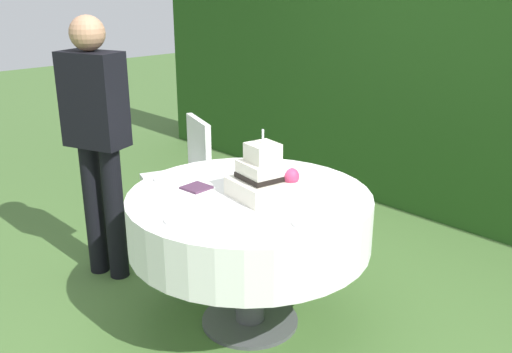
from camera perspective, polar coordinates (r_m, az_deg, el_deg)
The scene contains 11 objects.
ground_plane at distance 3.22m, azimuth -0.61°, elevation -14.36°, with size 20.00×20.00×0.00m, color #476B33.
foliage_hedge at distance 4.54m, azimuth 20.73°, elevation 10.73°, with size 6.68×0.51×2.41m, color #234C19.
cake_table at distance 2.93m, azimuth -0.65°, elevation -4.40°, with size 1.25×1.25×0.75m.
wedding_cake at distance 2.81m, azimuth 0.80°, elevation -0.11°, with size 0.33×0.33×0.35m.
serving_plate_near at distance 2.54m, azimuth 5.10°, elevation -4.69°, with size 0.13×0.13×0.01m, color white.
serving_plate_far at distance 3.11m, azimuth -9.14°, elevation -0.28°, with size 0.12×0.12×0.01m, color white.
serving_plate_left at distance 2.58m, azimuth -7.91°, elevation -4.38°, with size 0.12×0.12×0.01m, color white.
serving_plate_right at distance 3.21m, azimuth -0.69°, elevation 0.61°, with size 0.10×0.10×0.01m, color white.
napkin_stack at distance 2.96m, azimuth -6.02°, elevation -1.11°, with size 0.13×0.13×0.01m, color #4C2D47.
garden_chair at distance 3.93m, azimuth -7.08°, elevation 0.66°, with size 0.51×0.51×0.89m.
standing_person at distance 3.47m, azimuth -15.74°, elevation 4.28°, with size 0.41×0.31×1.60m.
Camera 1 is at (1.96, -1.83, 1.79)m, focal length 39.72 mm.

